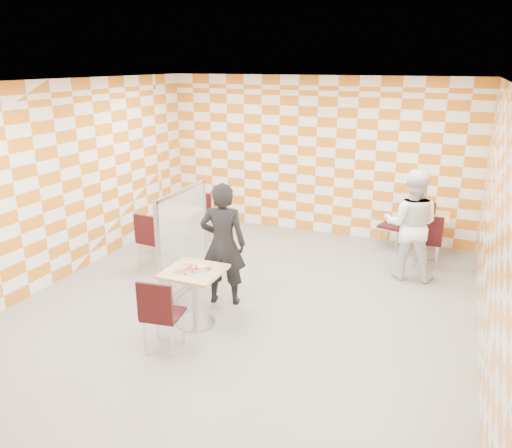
% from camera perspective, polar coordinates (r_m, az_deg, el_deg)
% --- Properties ---
extents(room_shell, '(7.00, 7.00, 7.00)m').
position_cam_1_polar(room_shell, '(6.96, 0.30, 3.65)').
color(room_shell, gray).
rests_on(room_shell, ground).
extents(main_table, '(0.70, 0.70, 0.75)m').
position_cam_1_polar(main_table, '(6.41, -7.05, -7.23)').
color(main_table, tan).
rests_on(main_table, ground).
extents(second_table, '(0.70, 0.70, 0.75)m').
position_cam_1_polar(second_table, '(9.06, 18.89, -0.43)').
color(second_table, tan).
rests_on(second_table, ground).
extents(empty_table, '(0.70, 0.70, 0.75)m').
position_cam_1_polar(empty_table, '(8.89, -9.09, -0.01)').
color(empty_table, tan).
rests_on(empty_table, ground).
extents(chair_main_front, '(0.47, 0.48, 0.92)m').
position_cam_1_polar(chair_main_front, '(5.84, -10.97, -9.70)').
color(chair_main_front, black).
rests_on(chair_main_front, ground).
extents(chair_second_front, '(0.45, 0.46, 0.92)m').
position_cam_1_polar(chair_second_front, '(8.49, 19.04, -1.41)').
color(chair_second_front, black).
rests_on(chair_second_front, ground).
extents(chair_second_side, '(0.52, 0.51, 0.92)m').
position_cam_1_polar(chair_second_side, '(9.14, 15.92, 0.25)').
color(chair_second_side, black).
rests_on(chair_second_side, ground).
extents(chair_empty_near, '(0.45, 0.46, 0.92)m').
position_cam_1_polar(chair_empty_near, '(8.24, -12.01, -1.39)').
color(chair_empty_near, black).
rests_on(chair_empty_near, ground).
extents(chair_empty_far, '(0.49, 0.50, 0.92)m').
position_cam_1_polar(chair_empty_far, '(9.33, -6.57, 1.20)').
color(chair_empty_far, black).
rests_on(chair_empty_far, ground).
extents(partition, '(0.08, 1.38, 1.55)m').
position_cam_1_polar(partition, '(7.23, -8.29, -1.87)').
color(partition, white).
rests_on(partition, ground).
extents(man_dark, '(0.71, 0.55, 1.73)m').
position_cam_1_polar(man_dark, '(6.82, -3.79, -2.32)').
color(man_dark, black).
rests_on(man_dark, ground).
extents(man_white, '(0.86, 0.68, 1.72)m').
position_cam_1_polar(man_white, '(7.97, 17.29, -0.10)').
color(man_white, white).
rests_on(man_white, ground).
extents(pizza_on_foil, '(0.40, 0.40, 0.04)m').
position_cam_1_polar(pizza_on_foil, '(6.29, -7.21, -5.15)').
color(pizza_on_foil, silver).
rests_on(pizza_on_foil, main_table).
extents(sport_bottle, '(0.06, 0.06, 0.20)m').
position_cam_1_polar(sport_bottle, '(9.09, 18.15, 1.87)').
color(sport_bottle, white).
rests_on(sport_bottle, second_table).
extents(soda_bottle, '(0.07, 0.07, 0.23)m').
position_cam_1_polar(soda_bottle, '(9.01, 19.66, 1.67)').
color(soda_bottle, black).
rests_on(soda_bottle, second_table).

